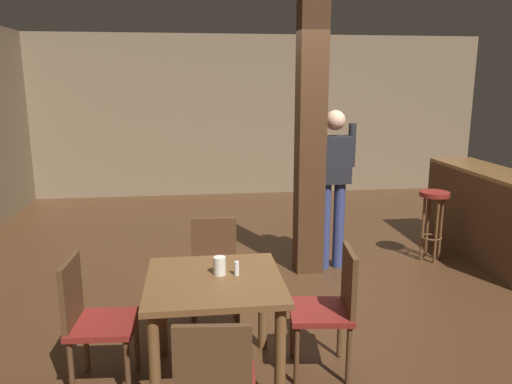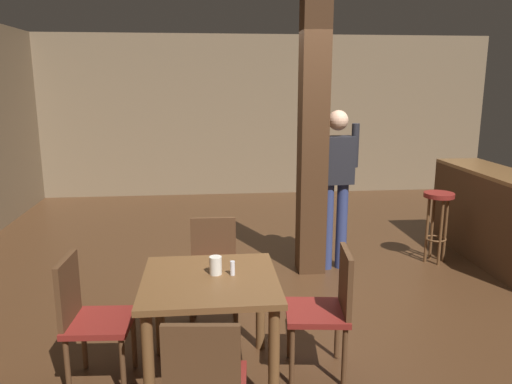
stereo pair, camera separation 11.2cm
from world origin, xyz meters
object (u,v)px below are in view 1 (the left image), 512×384
Objects in this scene: salt_shaker at (237,268)px; bar_stool_near at (433,210)px; chair_west at (91,317)px; bar_counter at (482,214)px; standing_person at (333,178)px; chair_north at (214,267)px; chair_east at (331,304)px; dining_table at (215,297)px; napkin_cup at (220,266)px.

bar_stool_near is (2.40, 2.01, -0.20)m from salt_shaker.
chair_west is 4.45m from bar_counter.
chair_west reaches higher than bar_stool_near.
bar_counter is 0.60m from bar_stool_near.
bar_counter is at bearing 2.72° from standing_person.
chair_east is at bearing -45.91° from chair_north.
dining_table is 0.81m from chair_east.
bar_counter reaches higher than salt_shaker.
chair_north reaches higher than napkin_cup.
salt_shaker is at bearing -146.04° from bar_counter.
chair_east is at bearing -0.63° from chair_west.
chair_west reaches higher than napkin_cup.
napkin_cup is at bearing 2.51° from chair_west.
napkin_cup is 1.26× the size of salt_shaker.
standing_person reaches higher than chair_west.
chair_north is at bearing -158.14° from bar_counter.
standing_person is at bearing 55.27° from napkin_cup.
bar_stool_near is at bearing 39.89° from salt_shaker.
dining_table is 7.26× the size of napkin_cup.
dining_table is 2.43m from standing_person.
napkin_cup is at bearing -89.59° from chair_north.
salt_shaker is (0.11, -0.03, -0.01)m from napkin_cup.
bar_stool_near is at bearing 30.93° from chair_west.
salt_shaker reaches higher than bar_stool_near.
bar_stool_near is (2.52, 1.24, 0.09)m from chair_north.
bar_counter reaches higher than napkin_cup.
chair_north and chair_west have the same top height.
dining_table is 1.11× the size of bar_stool_near.
chair_north is at bearing 90.41° from napkin_cup.
bar_stool_near is at bearing 38.19° from napkin_cup.
chair_east is at bearing -2.19° from salt_shaker.
napkin_cup is (0.04, 0.07, 0.19)m from dining_table.
chair_east is (0.77, -0.80, 0.00)m from chair_north.
napkin_cup is 0.06× the size of bar_counter.
chair_east reaches higher than salt_shaker.
dining_table is 9.14× the size of salt_shaker.
chair_east is 0.46× the size of bar_counter.
napkin_cup is at bearing -124.73° from standing_person.
chair_west is at bearing 177.87° from dining_table.
salt_shaker is 0.06× the size of standing_person.
salt_shaker is (-0.65, 0.03, 0.28)m from chair_east.
chair_north is 1.00× the size of chair_east.
bar_counter is at bearing 33.96° from salt_shaker.
chair_east is 7.22× the size of napkin_cup.
chair_north is at bearing 42.70° from chair_west.
chair_west is 1.00m from salt_shaker.
napkin_cup is (-0.77, 0.05, 0.30)m from chair_east.
chair_east is at bearing -105.84° from standing_person.
napkin_cup is at bearing -147.40° from bar_counter.
standing_person reaches higher than salt_shaker.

